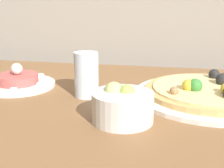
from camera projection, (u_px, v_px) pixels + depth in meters
The scene contains 5 objects.
dining_table at pixel (100, 142), 0.81m from camera, with size 1.09×0.72×0.77m.
pizza_plate at pixel (209, 93), 0.76m from camera, with size 0.37×0.37×0.05m.
tartare_plate at pixel (18, 82), 0.86m from camera, with size 0.20×0.20×0.07m.
small_bowl at pixel (122, 105), 0.62m from camera, with size 0.12×0.12×0.08m.
drinking_glass at pixel (86, 75), 0.77m from camera, with size 0.06×0.06×0.11m.
Camera 1 is at (0.17, -0.36, 1.02)m, focal length 50.00 mm.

